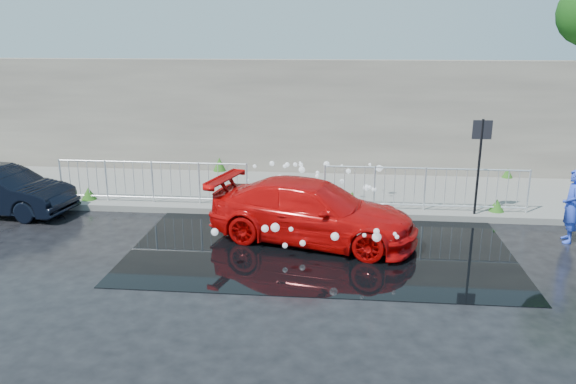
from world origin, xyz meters
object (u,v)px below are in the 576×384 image
object	(u,v)px
red_car	(313,212)
sign_post	(480,152)
dark_car	(2,191)
person	(572,206)

from	to	relation	value
red_car	sign_post	bearing A→B (deg)	-50.43
sign_post	dark_car	xyz separation A→B (m)	(-11.83, -0.63, -1.13)
sign_post	person	world-z (taller)	sign_post
sign_post	red_car	xyz separation A→B (m)	(-3.89, -1.78, -1.06)
sign_post	red_car	distance (m)	4.41
dark_car	person	bearing A→B (deg)	-85.33
person	sign_post	bearing A→B (deg)	-116.73
dark_car	red_car	bearing A→B (deg)	-90.73
red_car	person	bearing A→B (deg)	-70.11
sign_post	person	xyz separation A→B (m)	(1.73, -1.30, -0.90)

